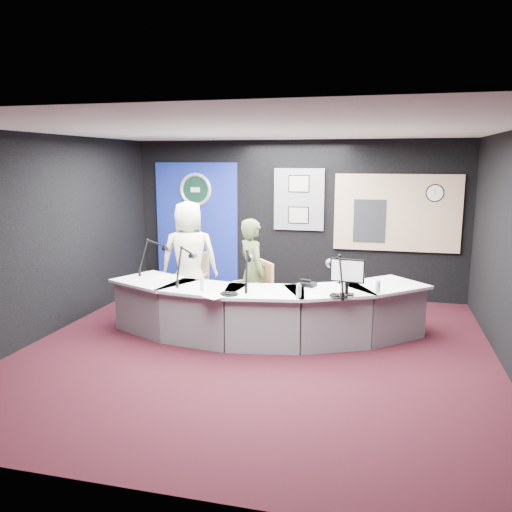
% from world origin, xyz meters
% --- Properties ---
extents(ground, '(6.00, 6.00, 0.00)m').
position_xyz_m(ground, '(0.00, 0.00, 0.00)').
color(ground, black).
rests_on(ground, ground).
extents(ceiling, '(6.00, 6.00, 0.02)m').
position_xyz_m(ceiling, '(0.00, 0.00, 2.80)').
color(ceiling, silver).
rests_on(ceiling, ground).
extents(wall_back, '(6.00, 0.02, 2.80)m').
position_xyz_m(wall_back, '(0.00, 3.00, 1.40)').
color(wall_back, black).
rests_on(wall_back, ground).
extents(wall_front, '(6.00, 0.02, 2.80)m').
position_xyz_m(wall_front, '(0.00, -3.00, 1.40)').
color(wall_front, black).
rests_on(wall_front, ground).
extents(wall_left, '(0.02, 6.00, 2.80)m').
position_xyz_m(wall_left, '(-3.00, 0.00, 1.40)').
color(wall_left, black).
rests_on(wall_left, ground).
extents(broadcast_desk, '(4.50, 1.90, 0.75)m').
position_xyz_m(broadcast_desk, '(-0.05, 0.55, 0.38)').
color(broadcast_desk, silver).
rests_on(broadcast_desk, ground).
extents(backdrop_panel, '(1.60, 0.05, 2.30)m').
position_xyz_m(backdrop_panel, '(-1.90, 2.97, 1.25)').
color(backdrop_panel, navy).
rests_on(backdrop_panel, wall_back).
extents(agency_seal, '(0.63, 0.07, 0.63)m').
position_xyz_m(agency_seal, '(-1.90, 2.93, 1.90)').
color(agency_seal, silver).
rests_on(agency_seal, backdrop_panel).
extents(seal_center, '(0.48, 0.01, 0.48)m').
position_xyz_m(seal_center, '(-1.90, 2.94, 1.90)').
color(seal_center, black).
rests_on(seal_center, backdrop_panel).
extents(pinboard, '(0.90, 0.04, 1.10)m').
position_xyz_m(pinboard, '(0.05, 2.97, 1.75)').
color(pinboard, slate).
rests_on(pinboard, wall_back).
extents(framed_photo_upper, '(0.34, 0.02, 0.27)m').
position_xyz_m(framed_photo_upper, '(0.05, 2.94, 2.03)').
color(framed_photo_upper, gray).
rests_on(framed_photo_upper, pinboard).
extents(framed_photo_lower, '(0.34, 0.02, 0.27)m').
position_xyz_m(framed_photo_lower, '(0.05, 2.94, 1.47)').
color(framed_photo_lower, gray).
rests_on(framed_photo_lower, pinboard).
extents(booth_window_frame, '(2.12, 0.06, 1.32)m').
position_xyz_m(booth_window_frame, '(1.75, 2.97, 1.55)').
color(booth_window_frame, tan).
rests_on(booth_window_frame, wall_back).
extents(booth_glow, '(2.00, 0.02, 1.20)m').
position_xyz_m(booth_glow, '(1.75, 2.96, 1.55)').
color(booth_glow, beige).
rests_on(booth_glow, booth_window_frame).
extents(equipment_rack, '(0.55, 0.02, 0.75)m').
position_xyz_m(equipment_rack, '(1.30, 2.94, 1.40)').
color(equipment_rack, black).
rests_on(equipment_rack, booth_window_frame).
extents(wall_clock, '(0.28, 0.01, 0.28)m').
position_xyz_m(wall_clock, '(2.35, 2.94, 1.90)').
color(wall_clock, white).
rests_on(wall_clock, booth_window_frame).
extents(armchair_left, '(0.57, 0.57, 1.00)m').
position_xyz_m(armchair_left, '(-1.43, 1.35, 0.50)').
color(armchair_left, tan).
rests_on(armchair_left, ground).
extents(armchair_right, '(0.83, 0.83, 1.05)m').
position_xyz_m(armchair_right, '(-0.31, 1.02, 0.53)').
color(armchair_right, tan).
rests_on(armchair_right, ground).
extents(draped_jacket, '(0.50, 0.10, 0.70)m').
position_xyz_m(draped_jacket, '(-1.45, 1.60, 0.62)').
color(draped_jacket, gray).
rests_on(draped_jacket, armchair_left).
extents(person_man, '(1.02, 0.82, 1.82)m').
position_xyz_m(person_man, '(-1.43, 1.35, 0.91)').
color(person_man, '#EDE9BE').
rests_on(person_man, ground).
extents(person_woman, '(0.67, 0.70, 1.61)m').
position_xyz_m(person_woman, '(-0.31, 1.02, 0.80)').
color(person_woman, '#4A5B2F').
rests_on(person_woman, ground).
extents(computer_monitor, '(0.46, 0.10, 0.32)m').
position_xyz_m(computer_monitor, '(1.12, 0.26, 1.07)').
color(computer_monitor, black).
rests_on(computer_monitor, broadcast_desk).
extents(desk_phone, '(0.25, 0.22, 0.05)m').
position_xyz_m(desk_phone, '(0.57, 0.62, 0.78)').
color(desk_phone, black).
rests_on(desk_phone, broadcast_desk).
extents(headphones_near, '(0.24, 0.24, 0.04)m').
position_xyz_m(headphones_near, '(1.03, 0.16, 0.77)').
color(headphones_near, black).
rests_on(headphones_near, broadcast_desk).
extents(headphones_far, '(0.23, 0.23, 0.04)m').
position_xyz_m(headphones_far, '(-0.33, -0.09, 0.77)').
color(headphones_far, black).
rests_on(headphones_far, broadcast_desk).
extents(paper_stack, '(0.20, 0.28, 0.00)m').
position_xyz_m(paper_stack, '(-1.58, 0.65, 0.75)').
color(paper_stack, white).
rests_on(paper_stack, broadcast_desk).
extents(notepad, '(0.35, 0.39, 0.00)m').
position_xyz_m(notepad, '(-0.46, -0.18, 0.75)').
color(notepad, white).
rests_on(notepad, broadcast_desk).
extents(boom_mic_a, '(0.34, 0.70, 0.60)m').
position_xyz_m(boom_mic_a, '(-1.82, 0.91, 1.05)').
color(boom_mic_a, black).
rests_on(boom_mic_a, broadcast_desk).
extents(boom_mic_b, '(0.16, 0.74, 0.60)m').
position_xyz_m(boom_mic_b, '(-1.12, 0.42, 1.05)').
color(boom_mic_b, black).
rests_on(boom_mic_b, broadcast_desk).
extents(boom_mic_c, '(0.23, 0.73, 0.60)m').
position_xyz_m(boom_mic_c, '(-0.20, 0.35, 1.05)').
color(boom_mic_c, black).
rests_on(boom_mic_c, broadcast_desk).
extents(boom_mic_d, '(0.34, 0.70, 0.60)m').
position_xyz_m(boom_mic_d, '(0.98, 0.29, 1.05)').
color(boom_mic_d, black).
rests_on(boom_mic_d, broadcast_desk).
extents(water_bottles, '(2.31, 0.59, 0.18)m').
position_xyz_m(water_bottles, '(0.38, 0.27, 0.84)').
color(water_bottles, silver).
rests_on(water_bottles, broadcast_desk).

